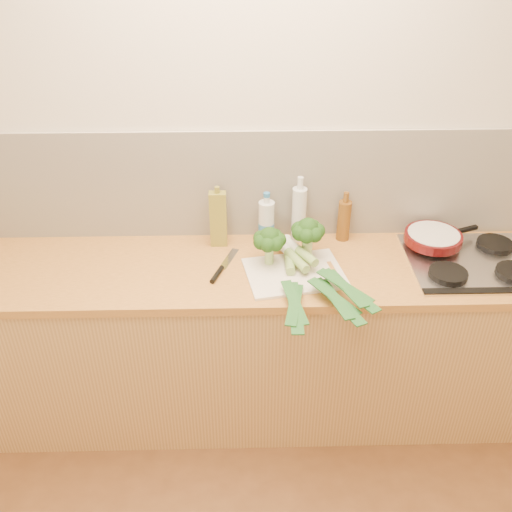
{
  "coord_description": "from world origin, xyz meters",
  "views": [
    {
      "loc": [
        -0.03,
        -0.97,
        2.37
      ],
      "look_at": [
        0.02,
        1.1,
        1.02
      ],
      "focal_mm": 40.0,
      "sensor_mm": 36.0,
      "label": 1
    }
  ],
  "objects_px": {
    "gas_hob": "(472,261)",
    "chefs_knife": "(220,270)",
    "chopping_board": "(295,273)",
    "skillet": "(434,237)"
  },
  "relations": [
    {
      "from": "gas_hob",
      "to": "chefs_knife",
      "type": "xyz_separation_m",
      "value": [
        -1.16,
        -0.04,
        -0.01
      ]
    },
    {
      "from": "chefs_knife",
      "to": "chopping_board",
      "type": "bearing_deg",
      "value": 15.51
    },
    {
      "from": "chopping_board",
      "to": "chefs_knife",
      "type": "xyz_separation_m",
      "value": [
        -0.34,
        0.03,
        0.0
      ]
    },
    {
      "from": "skillet",
      "to": "gas_hob",
      "type": "bearing_deg",
      "value": -64.35
    },
    {
      "from": "chopping_board",
      "to": "chefs_knife",
      "type": "distance_m",
      "value": 0.34
    },
    {
      "from": "gas_hob",
      "to": "chefs_knife",
      "type": "distance_m",
      "value": 1.16
    },
    {
      "from": "chopping_board",
      "to": "chefs_knife",
      "type": "bearing_deg",
      "value": 164.85
    },
    {
      "from": "gas_hob",
      "to": "skillet",
      "type": "bearing_deg",
      "value": 137.42
    },
    {
      "from": "gas_hob",
      "to": "skillet",
      "type": "height_order",
      "value": "skillet"
    },
    {
      "from": "gas_hob",
      "to": "chefs_knife",
      "type": "relative_size",
      "value": 1.98
    }
  ]
}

